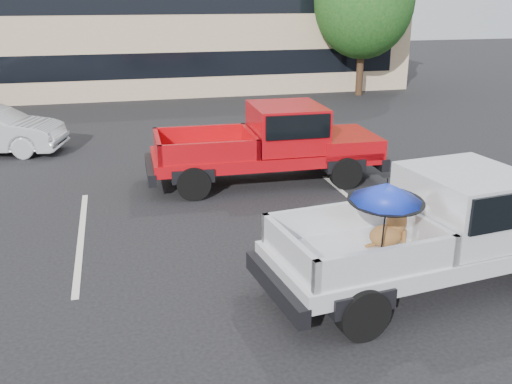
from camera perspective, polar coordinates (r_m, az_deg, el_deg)
ground at (r=10.10m, az=-0.21°, el=-7.28°), size 90.00×90.00×0.00m
stripe_left at (r=11.71m, az=-17.09°, el=-4.30°), size 0.12×5.00×0.01m
stripe_right at (r=12.77m, az=10.79°, el=-1.78°), size 0.12×5.00×0.01m
motel_building at (r=30.08m, az=-6.36°, el=16.66°), size 20.40×8.40×6.30m
tree_right at (r=27.17m, az=10.75°, el=18.31°), size 4.46×4.46×6.78m
silver_pickup at (r=9.64m, az=19.05°, el=-2.89°), size 5.89×2.66×2.06m
red_pickup at (r=14.26m, az=2.39°, el=5.21°), size 5.89×2.28×1.93m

